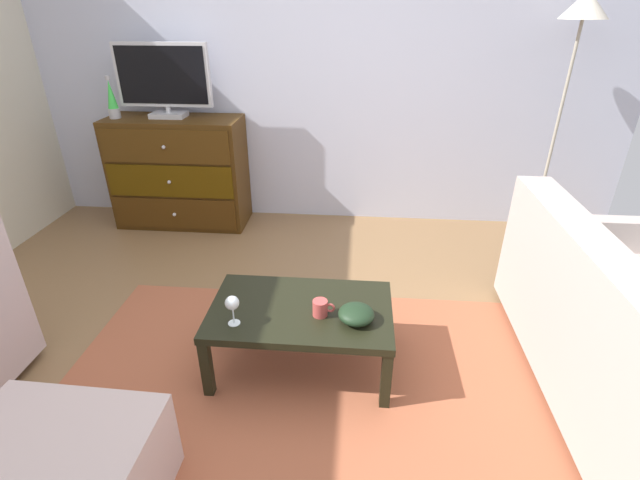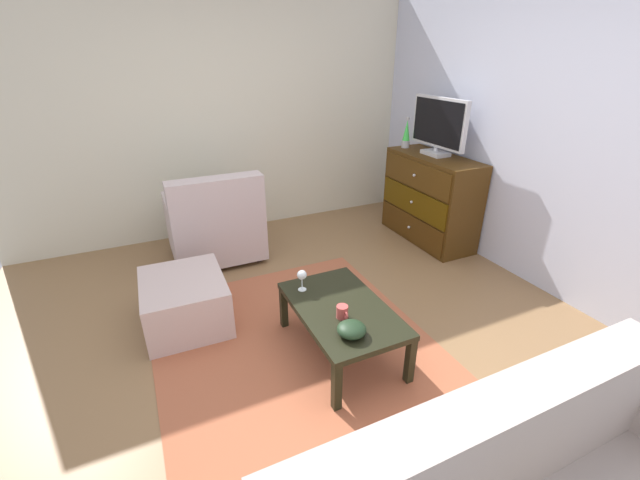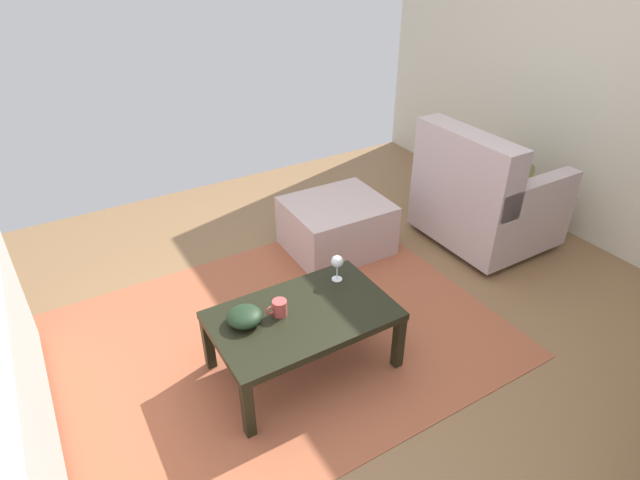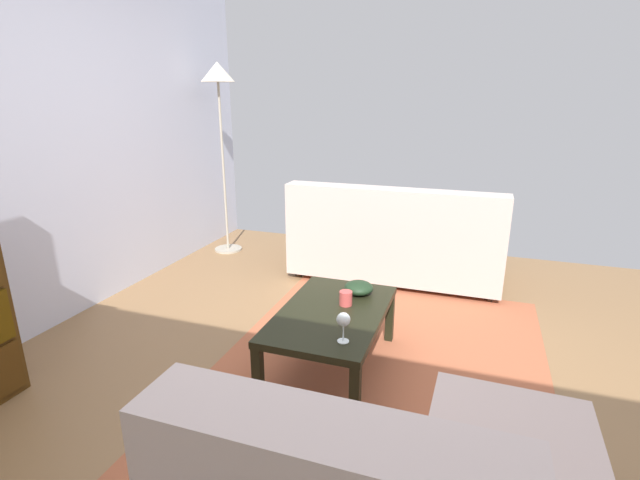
{
  "view_description": "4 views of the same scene",
  "coord_description": "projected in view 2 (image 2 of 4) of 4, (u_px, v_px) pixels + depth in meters",
  "views": [
    {
      "loc": [
        0.42,
        -1.83,
        1.76
      ],
      "look_at": [
        0.26,
        -0.05,
        0.84
      ],
      "focal_mm": 25.48,
      "sensor_mm": 36.0,
      "label": 1
    },
    {
      "loc": [
        2.15,
        -1.01,
        1.94
      ],
      "look_at": [
        0.26,
        -0.14,
        0.96
      ],
      "focal_mm": 22.79,
      "sensor_mm": 36.0,
      "label": 2
    },
    {
      "loc": [
        1.13,
        1.9,
        2.1
      ],
      "look_at": [
        -0.01,
        -0.02,
        0.71
      ],
      "focal_mm": 29.09,
      "sensor_mm": 36.0,
      "label": 3
    },
    {
      "loc": [
        -2.15,
        -0.65,
        1.55
      ],
      "look_at": [
        0.25,
        0.18,
        0.76
      ],
      "focal_mm": 26.02,
      "sensor_mm": 36.0,
      "label": 4
    }
  ],
  "objects": [
    {
      "name": "ground_plane",
      "position": [
        322.0,
        344.0,
        2.98
      ],
      "size": [
        5.3,
        4.75,
        0.05
      ],
      "primitive_type": "cube",
      "color": "olive"
    },
    {
      "name": "wall_accent_rear",
      "position": [
        565.0,
        136.0,
        3.23
      ],
      "size": [
        5.3,
        0.12,
        2.62
      ],
      "primitive_type": "cube",
      "color": "silver",
      "rests_on": "ground_plane"
    },
    {
      "name": "wall_plain_left",
      "position": [
        227.0,
        113.0,
        4.39
      ],
      "size": [
        0.12,
        4.75,
        2.62
      ],
      "primitive_type": "cube",
      "color": "beige",
      "rests_on": "ground_plane"
    },
    {
      "name": "area_rug",
      "position": [
        308.0,
        366.0,
        2.73
      ],
      "size": [
        2.6,
        1.9,
        0.01
      ],
      "primitive_type": "cube",
      "color": "#A35639",
      "rests_on": "ground_plane"
    },
    {
      "name": "dresser",
      "position": [
        430.0,
        199.0,
        4.4
      ],
      "size": [
        1.12,
        0.49,
        0.94
      ],
      "color": "#462B0E",
      "rests_on": "ground_plane"
    },
    {
      "name": "tv",
      "position": [
        438.0,
        125.0,
        4.1
      ],
      "size": [
        0.76,
        0.18,
        0.57
      ],
      "color": "silver",
      "rests_on": "dresser"
    },
    {
      "name": "lava_lamp",
      "position": [
        406.0,
        134.0,
        4.49
      ],
      "size": [
        0.09,
        0.09,
        0.33
      ],
      "color": "#B7B7BC",
      "rests_on": "dresser"
    },
    {
      "name": "coffee_table",
      "position": [
        342.0,
        312.0,
        2.74
      ],
      "size": [
        0.94,
        0.58,
        0.37
      ],
      "color": "black",
      "rests_on": "ground_plane"
    },
    {
      "name": "wine_glass",
      "position": [
        302.0,
        276.0,
        2.86
      ],
      "size": [
        0.07,
        0.07,
        0.16
      ],
      "color": "silver",
      "rests_on": "coffee_table"
    },
    {
      "name": "mug",
      "position": [
        342.0,
        312.0,
        2.59
      ],
      "size": [
        0.11,
        0.08,
        0.08
      ],
      "color": "#BC4642",
      "rests_on": "coffee_table"
    },
    {
      "name": "bowl_decorative",
      "position": [
        352.0,
        329.0,
        2.44
      ],
      "size": [
        0.18,
        0.18,
        0.08
      ],
      "primitive_type": "ellipsoid",
      "color": "#1B2F1B",
      "rests_on": "coffee_table"
    },
    {
      "name": "armchair",
      "position": [
        215.0,
        225.0,
        4.01
      ],
      "size": [
        0.8,
        0.86,
        0.9
      ],
      "color": "#332319",
      "rests_on": "ground_plane"
    },
    {
      "name": "ottoman",
      "position": [
        185.0,
        302.0,
        3.1
      ],
      "size": [
        0.71,
        0.62,
        0.38
      ],
      "primitive_type": "cube",
      "rotation": [
        0.0,
        0.0,
        -0.02
      ],
      "color": "#C1A9A3",
      "rests_on": "ground_plane"
    }
  ]
}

